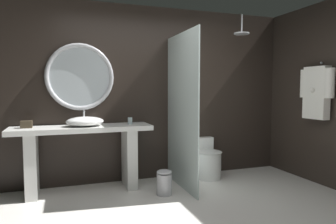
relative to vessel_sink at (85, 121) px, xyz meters
name	(u,v)px	position (x,y,z in m)	size (l,w,h in m)	color
back_wall_panel	(144,94)	(0.91, 0.35, 0.36)	(4.80, 0.10, 2.60)	black
side_wall_right	(325,94)	(3.26, -0.79, 0.36)	(0.10, 2.47, 2.60)	black
vanity_counter	(83,149)	(-0.03, 0.03, -0.37)	(1.82, 0.51, 0.88)	silver
vessel_sink	(85,121)	(0.00, 0.00, 0.00)	(0.49, 0.40, 0.20)	white
tumbler_cup	(130,121)	(0.61, 0.04, -0.02)	(0.06, 0.06, 0.10)	silver
tissue_box	(26,124)	(-0.71, 0.06, -0.02)	(0.14, 0.11, 0.09)	#3D3323
round_wall_mirror	(80,77)	(-0.03, 0.26, 0.59)	(0.93, 0.06, 0.93)	#B7B7BC
shower_glass_panel	(182,111)	(1.28, -0.25, 0.12)	(0.02, 1.11, 2.14)	silver
rain_shower_head	(242,32)	(2.33, -0.08, 1.29)	(0.23, 0.23, 0.30)	#B7B7BC
hanging_bathrobe	(316,90)	(3.12, -0.77, 0.41)	(0.20, 0.57, 0.81)	#B7B7BC
toilet	(206,160)	(1.83, 0.08, -0.68)	(0.41, 0.60, 0.60)	white
waste_bin	(164,182)	(0.95, -0.47, -0.78)	(0.20, 0.20, 0.33)	#B7B7BC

